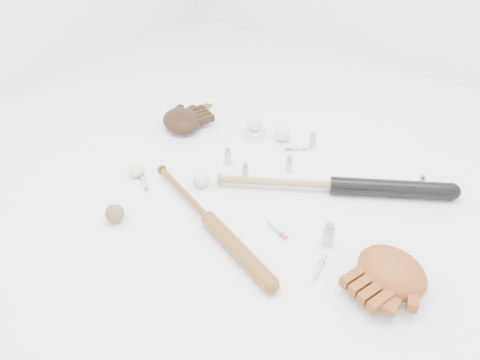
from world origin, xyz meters
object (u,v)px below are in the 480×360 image
Objects in this scene: glove_dark at (181,120)px; pedestal at (254,134)px; bat_dark at (333,185)px; bat_wood at (209,219)px.

glove_dark is 0.37m from pedestal.
bat_dark is 0.83m from glove_dark.
bat_wood is at bearing -154.08° from bat_dark.
bat_wood is 3.15× the size of glove_dark.
bat_dark is at bearing 75.68° from bat_wood.
bat_dark is at bearing 22.49° from glove_dark.
bat_wood is (-0.30, -0.45, -0.01)m from bat_dark.
pedestal is (0.34, 0.14, -0.03)m from glove_dark.
bat_dark is 0.54m from bat_wood.
bat_dark is 3.92× the size of glove_dark.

